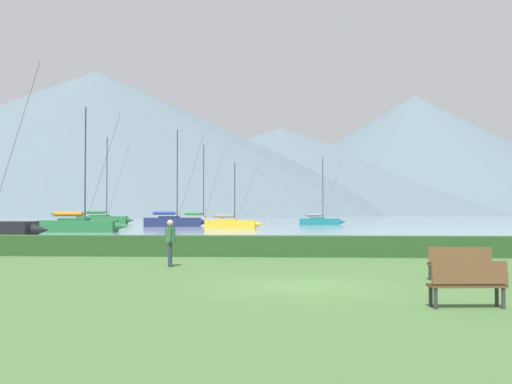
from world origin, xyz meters
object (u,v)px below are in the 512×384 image
at_px(sailboat_slip_7, 320,221).
at_px(park_bench_under_tree, 459,262).
at_px(person_seated_viewer, 170,239).
at_px(sailboat_slip_0, 103,219).
at_px(sailboat_slip_1, 231,223).
at_px(sailboat_slip_8, 80,225).
at_px(park_bench_near_path, 468,282).
at_px(sailboat_slip_6, 200,220).
at_px(sailboat_slip_5, 173,221).

bearing_deg(sailboat_slip_7, park_bench_under_tree, -88.37).
distance_m(park_bench_under_tree, person_seated_viewer, 9.82).
bearing_deg(sailboat_slip_7, sailboat_slip_0, 172.34).
height_order(sailboat_slip_0, sailboat_slip_7, sailboat_slip_0).
bearing_deg(sailboat_slip_1, sailboat_slip_8, -131.33).
height_order(sailboat_slip_0, sailboat_slip_8, sailboat_slip_0).
bearing_deg(person_seated_viewer, park_bench_under_tree, -31.69).
height_order(sailboat_slip_1, sailboat_slip_7, sailboat_slip_7).
bearing_deg(sailboat_slip_1, park_bench_near_path, -80.17).
bearing_deg(person_seated_viewer, sailboat_slip_1, 85.07).
height_order(sailboat_slip_0, sailboat_slip_1, sailboat_slip_0).
distance_m(sailboat_slip_0, sailboat_slip_7, 33.57).
height_order(sailboat_slip_1, person_seated_viewer, sailboat_slip_1).
bearing_deg(park_bench_under_tree, park_bench_near_path, -96.59).
height_order(sailboat_slip_7, park_bench_near_path, sailboat_slip_7).
relative_size(sailboat_slip_6, park_bench_under_tree, 6.65).
bearing_deg(park_bench_near_path, sailboat_slip_0, 106.69).
height_order(sailboat_slip_0, sailboat_slip_6, sailboat_slip_0).
distance_m(sailboat_slip_6, sailboat_slip_8, 34.28).
height_order(sailboat_slip_8, person_seated_viewer, sailboat_slip_8).
bearing_deg(sailboat_slip_8, sailboat_slip_6, 77.47).
bearing_deg(sailboat_slip_6, sailboat_slip_8, -97.91).
distance_m(sailboat_slip_1, park_bench_near_path, 60.79).
bearing_deg(park_bench_under_tree, sailboat_slip_7, 96.71).
xyz_separation_m(sailboat_slip_8, park_bench_near_path, (23.51, -45.15, -0.16)).
bearing_deg(sailboat_slip_1, sailboat_slip_0, 132.82).
bearing_deg(sailboat_slip_1, person_seated_viewer, -87.07).
xyz_separation_m(sailboat_slip_0, sailboat_slip_8, (9.52, -38.38, -0.06)).
relative_size(sailboat_slip_5, park_bench_near_path, 7.99).
bearing_deg(sailboat_slip_8, sailboat_slip_0, 102.04).
bearing_deg(sailboat_slip_6, sailboat_slip_0, 166.26).
height_order(sailboat_slip_1, park_bench_near_path, sailboat_slip_1).
height_order(sailboat_slip_1, sailboat_slip_6, sailboat_slip_6).
bearing_deg(sailboat_slip_0, park_bench_near_path, -74.69).
relative_size(sailboat_slip_6, sailboat_slip_7, 1.21).
height_order(sailboat_slip_6, sailboat_slip_8, sailboat_slip_8).
bearing_deg(sailboat_slip_0, sailboat_slip_1, -53.07).
height_order(sailboat_slip_5, person_seated_viewer, sailboat_slip_5).
relative_size(sailboat_slip_0, sailboat_slip_7, 1.38).
relative_size(sailboat_slip_1, sailboat_slip_8, 0.64).
bearing_deg(sailboat_slip_8, park_bench_under_tree, -60.20).
xyz_separation_m(sailboat_slip_7, park_bench_under_tree, (0.99, -73.36, -0.03)).
relative_size(sailboat_slip_6, sailboat_slip_8, 1.00).
bearing_deg(sailboat_slip_8, person_seated_viewer, -68.40).
bearing_deg(sailboat_slip_6, park_bench_under_tree, -73.29).
xyz_separation_m(sailboat_slip_1, person_seated_viewer, (2.93, -50.73, 0.42)).
relative_size(sailboat_slip_7, sailboat_slip_8, 0.83).
relative_size(sailboat_slip_8, person_seated_viewer, 7.11).
bearing_deg(park_bench_near_path, park_bench_under_tree, 72.58).
distance_m(sailboat_slip_5, park_bench_near_path, 70.13).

